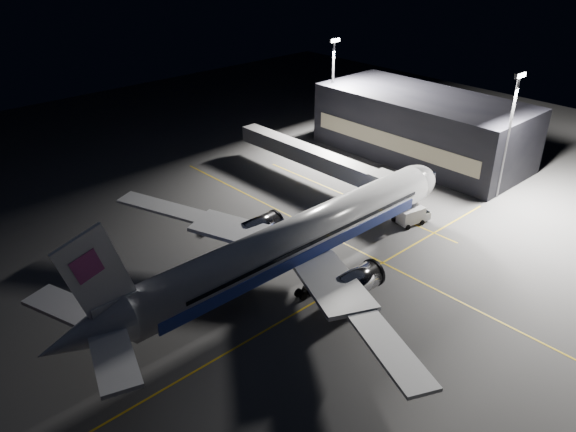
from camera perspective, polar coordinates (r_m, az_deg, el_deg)
The scene contains 14 objects.
ground at distance 73.81m, azimuth 1.04°, elevation -5.77°, with size 200.00×200.00×0.00m, color #4C4C4F.
guide_line_main at distance 80.01m, azimuth 6.24°, elevation -3.04°, with size 0.25×80.00×0.01m, color gold.
guide_line_cross at distance 70.37m, azimuth 4.45°, elevation -7.73°, with size 70.00×0.25×0.01m, color gold.
guide_line_side at distance 93.79m, azimuth 6.56°, elevation 1.82°, with size 0.25×40.00×0.01m, color gold.
airliner at distance 70.44m, azimuth 0.45°, elevation -2.59°, with size 61.48×54.22×16.64m.
terminal at distance 111.68m, azimuth 13.42°, elevation 8.88°, with size 18.12×40.00×12.00m.
jet_bridge at distance 96.87m, azimuth 3.12°, elevation 5.80°, with size 3.60×34.40×6.30m.
floodlight_mast_north at distance 116.03m, azimuth 4.58°, elevation 13.52°, with size 2.40×0.68×20.70m.
floodlight_mast_south at distance 95.46m, azimuth 21.63°, elevation 8.51°, with size 2.40×0.67×20.70m.
service_truck at distance 86.70m, azimuth 12.62°, elevation 0.08°, with size 5.59×3.11×2.71m.
baggage_tug at distance 85.16m, azimuth -7.35°, elevation -0.51°, with size 2.30×1.87×1.63m.
safety_cone_a at distance 78.77m, azimuth 1.44°, elevation -3.16°, with size 0.39×0.39×0.58m, color orange.
safety_cone_b at distance 73.07m, azimuth -4.55°, elevation -5.93°, with size 0.44×0.44×0.66m, color orange.
safety_cone_c at distance 77.51m, azimuth -5.98°, elevation -3.87°, with size 0.40×0.40×0.59m, color orange.
Camera 1 is at (-42.72, -44.26, 40.79)m, focal length 35.00 mm.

